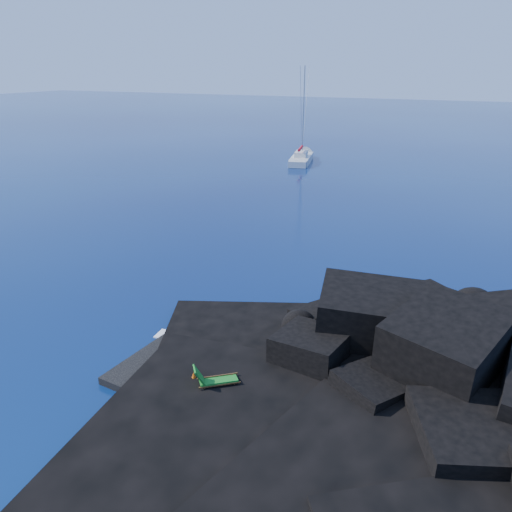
% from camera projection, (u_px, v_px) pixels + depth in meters
% --- Properties ---
extents(ground, '(400.00, 400.00, 0.00)m').
position_uv_depth(ground, '(129.00, 361.00, 23.50)').
color(ground, '#030A35').
rests_on(ground, ground).
extents(headland, '(24.00, 24.00, 3.60)m').
position_uv_depth(headland, '(424.00, 396.00, 21.03)').
color(headland, black).
rests_on(headland, ground).
extents(beach, '(9.08, 6.86, 0.70)m').
position_uv_depth(beach, '(218.00, 379.00, 22.19)').
color(beach, black).
rests_on(beach, ground).
extents(surf_foam, '(10.00, 8.00, 0.06)m').
position_uv_depth(surf_foam, '(268.00, 334.00, 25.82)').
color(surf_foam, white).
rests_on(surf_foam, ground).
extents(sailboat, '(5.23, 12.71, 13.04)m').
position_uv_depth(sailboat, '(301.00, 162.00, 71.46)').
color(sailboat, silver).
rests_on(sailboat, ground).
extents(deck_chair, '(1.91, 1.73, 1.24)m').
position_uv_depth(deck_chair, '(218.00, 376.00, 20.73)').
color(deck_chair, '#176A1E').
rests_on(deck_chair, beach).
extents(towel, '(1.93, 1.19, 0.05)m').
position_uv_depth(towel, '(270.00, 367.00, 22.34)').
color(towel, silver).
rests_on(towel, beach).
extents(sunbather, '(1.69, 0.72, 0.22)m').
position_uv_depth(sunbather, '(270.00, 365.00, 22.29)').
color(sunbather, tan).
rests_on(sunbather, towel).
extents(marker_cone, '(0.44, 0.44, 0.54)m').
position_uv_depth(marker_cone, '(194.00, 378.00, 21.19)').
color(marker_cone, '#FF640D').
rests_on(marker_cone, beach).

